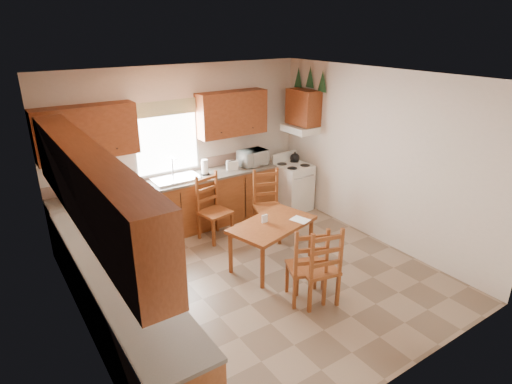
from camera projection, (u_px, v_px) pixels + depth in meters
floor at (259, 278)px, 5.94m from camera, size 4.50×4.50×0.00m
ceiling at (260, 78)px, 4.95m from camera, size 4.50×4.50×0.00m
wall_left at (74, 232)px, 4.27m from camera, size 4.50×4.50×0.00m
wall_right at (379, 158)px, 6.62m from camera, size 4.50×4.50×0.00m
wall_back at (184, 148)px, 7.17m from camera, size 4.50×4.50×0.00m
wall_front at (406, 263)px, 3.71m from camera, size 4.50×4.50×0.00m
lower_cab_back at (174, 208)px, 7.08m from camera, size 3.75×0.60×0.88m
lower_cab_left at (119, 305)px, 4.64m from camera, size 0.60×3.60×0.88m
counter_back at (172, 182)px, 6.91m from camera, size 3.75×0.63×0.04m
counter_left at (114, 269)px, 4.47m from camera, size 0.63×3.60×0.04m
backsplash at (164, 171)px, 7.10m from camera, size 3.75×0.01×0.18m
upper_cab_back_left at (86, 132)px, 6.05m from camera, size 1.41×0.33×0.75m
upper_cab_back_right at (232, 113)px, 7.31m from camera, size 1.25×0.33×0.75m
upper_cab_left at (88, 186)px, 4.05m from camera, size 0.33×3.60×0.75m
upper_cab_stove at (303, 107)px, 7.60m from camera, size 0.33×0.62×0.62m
range_hood at (300, 129)px, 7.71m from camera, size 0.44×0.62×0.12m
window_frame at (167, 139)px, 6.92m from camera, size 1.13×0.02×1.18m
window_pane at (167, 139)px, 6.92m from camera, size 1.05×0.01×1.10m
window_valance at (165, 108)px, 6.71m from camera, size 1.19×0.01×0.24m
sink_basin at (176, 179)px, 6.94m from camera, size 0.75×0.45×0.04m
pine_decal_a at (322, 81)px, 7.24m from camera, size 0.22×0.22×0.36m
pine_decal_b at (310, 77)px, 7.47m from camera, size 0.22×0.22×0.36m
pine_decal_c at (298, 77)px, 7.73m from camera, size 0.22×0.22×0.36m
stove at (293, 187)px, 8.01m from camera, size 0.60×0.62×0.85m
coffeemaker at (69, 191)px, 6.04m from camera, size 0.22×0.25×0.32m
paper_towel at (205, 167)px, 7.16m from camera, size 0.13×0.13×0.26m
toaster at (232, 165)px, 7.41m from camera, size 0.23×0.18×0.16m
microwave at (253, 158)px, 7.63m from camera, size 0.48×0.36×0.28m
dining_table at (272, 244)px, 6.17m from camera, size 1.37×1.00×0.66m
chair_near_left at (306, 262)px, 5.30m from camera, size 0.57×0.56×1.05m
chair_near_right at (318, 264)px, 5.26m from camera, size 0.53×0.52×1.06m
chair_far_left at (269, 204)px, 7.00m from camera, size 0.56×0.55×1.07m
chair_far_right at (215, 208)px, 6.84m from camera, size 0.53×0.51×1.07m
table_paper at (300, 220)px, 6.14m from camera, size 0.26×0.30×0.00m
table_card at (265, 219)px, 6.04m from camera, size 0.09×0.02×0.12m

